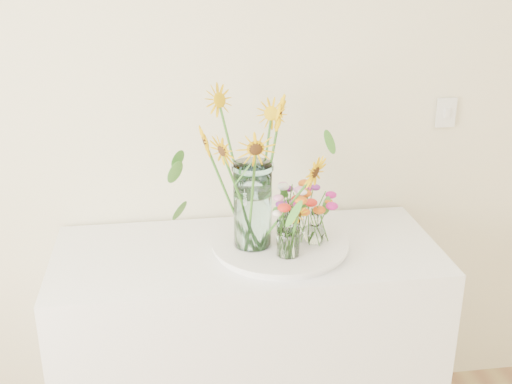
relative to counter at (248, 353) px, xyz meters
The scene contains 10 objects.
counter is the anchor object (origin of this frame).
tray 0.48m from the counter, ahead, with size 0.47×0.47×0.03m, color white.
mason_jar 0.63m from the counter, 52.57° to the right, with size 0.13×0.13×0.31m, color #C0F0F7.
sunflower_bouquet 0.77m from the counter, 52.57° to the right, with size 0.77×0.77×0.58m, color #DEAB04, non-canonical shape.
small_vase_a 0.57m from the counter, 43.49° to the right, with size 0.08×0.08×0.14m, color white.
wildflower_posy_a 0.61m from the counter, 43.49° to the right, with size 0.18×0.18×0.23m, color orange, non-canonical shape.
small_vase_b 0.59m from the counter, ahead, with size 0.08×0.08×0.12m, color white, non-canonical shape.
wildflower_posy_b 0.63m from the counter, ahead, with size 0.21×0.21×0.21m, color orange, non-canonical shape.
small_vase_c 0.57m from the counter, 15.69° to the left, with size 0.08×0.08×0.13m, color white.
wildflower_posy_c 0.62m from the counter, 15.69° to the left, with size 0.20×0.20×0.22m, color orange, non-canonical shape.
Camera 1 is at (-0.39, -0.14, 1.95)m, focal length 45.00 mm.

